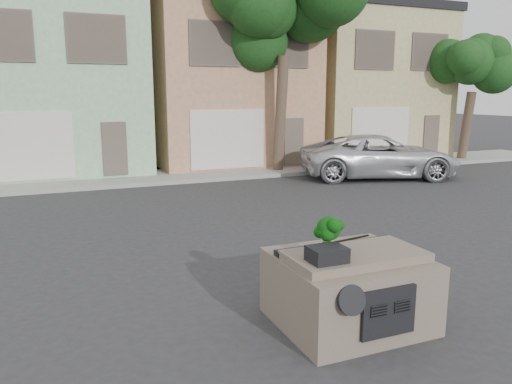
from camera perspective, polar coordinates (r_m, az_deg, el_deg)
ground_plane at (r=10.09m, az=0.97°, el=-7.79°), size 120.00×120.00×0.00m
sidewalk at (r=19.87m, az=-11.27°, el=1.69°), size 40.00×3.00×0.15m
townhouse_mint at (r=23.24m, az=-22.34°, el=11.59°), size 7.20×8.20×7.55m
townhouse_tan at (r=24.53m, az=-4.15°, el=12.32°), size 7.20×8.20×7.55m
townhouse_beige at (r=27.84m, az=10.97°, el=12.01°), size 7.20×8.20×7.55m
silver_pickup at (r=20.39m, az=13.83°, el=1.61°), size 6.69×4.59×1.70m
tree_near at (r=20.56m, az=2.88°, el=13.88°), size 4.40×4.00×8.50m
tree_far at (r=26.43m, az=23.11°, el=9.70°), size 3.20×3.00×6.00m
car_dashboard at (r=7.42m, az=10.49°, el=-10.52°), size 2.00×1.80×1.12m
instrument_hump at (r=6.62m, az=8.11°, el=-7.05°), size 0.48×0.38×0.20m
wiper_arm at (r=7.68m, az=10.85°, el=-5.27°), size 0.69×0.15×0.02m
broccoli at (r=7.03m, az=8.28°, el=-4.70°), size 0.58×0.58×0.50m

